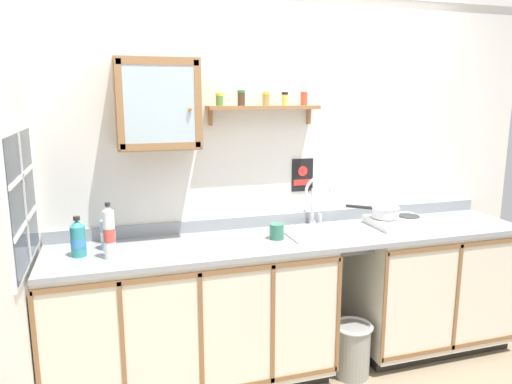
# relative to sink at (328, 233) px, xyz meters

# --- Properties ---
(back_wall) EXTENTS (3.73, 0.07, 2.51)m
(back_wall) POSITION_rel_sink_xyz_m (-0.21, 0.27, 0.36)
(back_wall) COLOR silver
(back_wall) RESTS_ON ground
(lower_cabinet_run) EXTENTS (1.71, 0.59, 0.88)m
(lower_cabinet_run) POSITION_rel_sink_xyz_m (-0.92, -0.04, -0.46)
(lower_cabinet_run) COLOR black
(lower_cabinet_run) RESTS_ON ground
(lower_cabinet_run_right) EXTENTS (1.12, 0.59, 0.88)m
(lower_cabinet_run_right) POSITION_rel_sink_xyz_m (0.79, -0.04, -0.46)
(lower_cabinet_run_right) COLOR black
(lower_cabinet_run_right) RESTS_ON ground
(countertop) EXTENTS (3.09, 0.61, 0.03)m
(countertop) POSITION_rel_sink_xyz_m (-0.21, -0.04, -0.01)
(countertop) COLOR gray
(countertop) RESTS_ON lower_cabinet_run
(backsplash) EXTENTS (3.09, 0.02, 0.08)m
(backsplash) POSITION_rel_sink_xyz_m (-0.21, 0.24, 0.05)
(backsplash) COLOR gray
(backsplash) RESTS_ON countertop
(sink) EXTENTS (0.60, 0.44, 0.46)m
(sink) POSITION_rel_sink_xyz_m (0.00, 0.00, 0.00)
(sink) COLOR silver
(sink) RESTS_ON countertop
(hot_plate_stove) EXTENTS (0.38, 0.31, 0.07)m
(hot_plate_stove) POSITION_rel_sink_xyz_m (0.51, -0.04, 0.04)
(hot_plate_stove) COLOR silver
(hot_plate_stove) RESTS_ON countertop
(saucepan) EXTENTS (0.31, 0.27, 0.07)m
(saucepan) POSITION_rel_sink_xyz_m (0.41, -0.01, 0.11)
(saucepan) COLOR silver
(saucepan) RESTS_ON hot_plate_stove
(bottle_water_blue_0) EXTENTS (0.08, 0.08, 0.23)m
(bottle_water_blue_0) POSITION_rel_sink_xyz_m (-1.38, 0.04, 0.11)
(bottle_water_blue_0) COLOR #8CB7E0
(bottle_water_blue_0) RESTS_ON countertop
(bottle_detergent_teal_1) EXTENTS (0.08, 0.08, 0.23)m
(bottle_detergent_teal_1) POSITION_rel_sink_xyz_m (-1.54, -0.04, 0.11)
(bottle_detergent_teal_1) COLOR teal
(bottle_detergent_teal_1) RESTS_ON countertop
(bottle_opaque_white_2) EXTENTS (0.06, 0.06, 0.31)m
(bottle_opaque_white_2) POSITION_rel_sink_xyz_m (-1.37, -0.13, 0.15)
(bottle_opaque_white_2) COLOR white
(bottle_opaque_white_2) RESTS_ON countertop
(mug) EXTENTS (0.10, 0.12, 0.10)m
(mug) POSITION_rel_sink_xyz_m (-0.38, -0.05, 0.06)
(mug) COLOR #337259
(mug) RESTS_ON countertop
(wall_cabinet) EXTENTS (0.48, 0.28, 0.52)m
(wall_cabinet) POSITION_rel_sink_xyz_m (-1.06, 0.12, 0.84)
(wall_cabinet) COLOR #996B42
(spice_shelf) EXTENTS (0.73, 0.14, 0.22)m
(spice_shelf) POSITION_rel_sink_xyz_m (-0.39, 0.18, 0.82)
(spice_shelf) COLOR #996B42
(warning_sign) EXTENTS (0.15, 0.01, 0.22)m
(warning_sign) POSITION_rel_sink_xyz_m (-0.09, 0.25, 0.35)
(warning_sign) COLOR black
(window) EXTENTS (0.03, 0.76, 0.69)m
(window) POSITION_rel_sink_xyz_m (-1.77, -0.21, 0.38)
(window) COLOR #262D38
(trash_bin) EXTENTS (0.25, 0.25, 0.36)m
(trash_bin) POSITION_rel_sink_xyz_m (0.08, -0.24, -0.72)
(trash_bin) COLOR gray
(trash_bin) RESTS_ON ground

